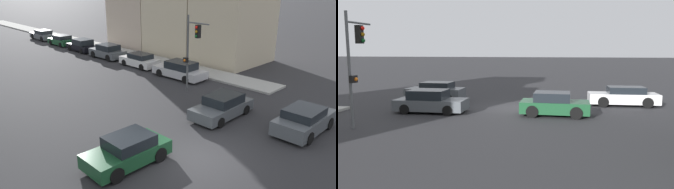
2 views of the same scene
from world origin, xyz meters
The scene contains 12 objects.
ground_plane centered at (0.00, 0.00, 0.00)m, with size 300.00×300.00×0.00m, color #28282B.
sidewalk_strip centered at (11.82, 32.21, 0.08)m, with size 2.60×60.00×0.16m.
traffic_signal centered at (6.93, 6.63, 3.61)m, with size 0.55×2.03×5.62m.
crossing_car_1 centered at (4.94, 2.35, 0.65)m, with size 4.32×2.02×1.39m.
crossing_car_2 centered at (6.40, -2.09, 0.69)m, with size 4.25×2.02×1.41m.
crossing_car_3 centered at (-2.55, 2.09, 0.66)m, with size 3.96×2.01×1.38m.
parked_car_0 centered at (9.20, 9.88, 0.68)m, with size 2.12×4.83×1.44m.
parked_car_1 centered at (9.22, 15.19, 0.62)m, with size 1.89×4.16×1.29m.
parked_car_2 centered at (9.15, 20.35, 0.70)m, with size 2.11×4.28×1.48m.
parked_car_3 centered at (9.17, 25.44, 0.66)m, with size 2.07×4.20×1.41m.
parked_car_4 centered at (9.21, 30.46, 0.61)m, with size 2.06×3.94×1.28m.
parked_car_5 centered at (9.35, 36.02, 0.65)m, with size 2.04×4.40×1.34m.
Camera 1 is at (-10.48, -8.47, 7.98)m, focal length 35.00 mm.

